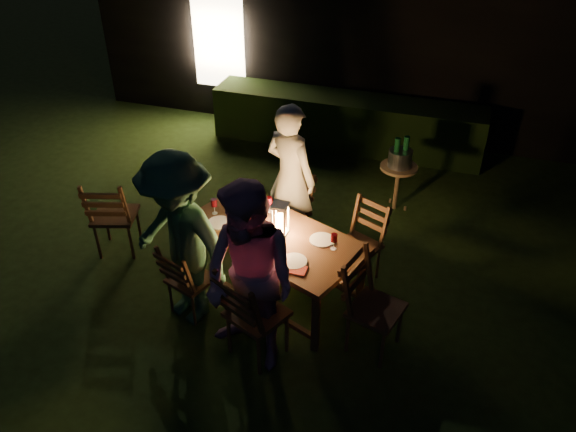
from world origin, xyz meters
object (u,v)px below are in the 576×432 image
(side_table, at_px, (398,171))
(bottle_bucket_a, at_px, (396,156))
(chair_end, at_px, (372,321))
(lantern, at_px, (280,220))
(person_opp_right, at_px, (250,280))
(chair_near_left, at_px, (191,291))
(chair_spare, at_px, (117,228))
(dining_table, at_px, (273,240))
(chair_far_left, at_px, (288,223))
(chair_far_right, at_px, (358,256))
(chair_near_right, at_px, (256,328))
(person_house_side, at_px, (290,177))
(ice_bucket, at_px, (400,158))
(bottle_bucket_b, at_px, (405,154))
(person_opp_left, at_px, (180,241))
(bottle_table, at_px, (255,213))

(side_table, height_order, bottle_bucket_a, bottle_bucket_a)
(chair_end, relative_size, lantern, 2.99)
(person_opp_right, xyz_separation_m, bottle_bucket_a, (0.80, 2.93, -0.14))
(chair_near_left, bearing_deg, chair_spare, 171.21)
(dining_table, bearing_deg, lantern, 45.00)
(dining_table, bearing_deg, chair_spare, -161.88)
(chair_far_left, distance_m, side_table, 1.63)
(chair_end, relative_size, bottle_bucket_a, 3.27)
(bottle_bucket_a, bearing_deg, lantern, -113.39)
(chair_far_right, bearing_deg, chair_spare, 32.85)
(chair_near_right, relative_size, person_house_side, 0.61)
(ice_bucket, bearing_deg, chair_near_left, -122.76)
(side_table, bearing_deg, chair_spare, -146.87)
(person_house_side, height_order, bottle_bucket_b, person_house_side)
(chair_near_right, height_order, lantern, lantern)
(person_opp_right, bearing_deg, chair_near_left, 176.73)
(side_table, bearing_deg, chair_near_left, -122.76)
(chair_spare, distance_m, side_table, 3.53)
(person_house_side, height_order, person_opp_right, person_opp_right)
(chair_near_right, xyz_separation_m, person_opp_left, (-0.85, 0.29, 0.60))
(lantern, bearing_deg, bottle_table, 167.89)
(chair_end, xyz_separation_m, bottle_bucket_a, (-0.22, 2.46, 0.48))
(person_opp_left, bearing_deg, person_opp_right, -0.00)
(person_house_side, bearing_deg, ice_bucket, -112.62)
(chair_far_left, xyz_separation_m, side_table, (1.10, 1.17, 0.27))
(bottle_table, relative_size, ice_bucket, 0.93)
(chair_near_right, height_order, bottle_table, chair_near_right)
(dining_table, distance_m, lantern, 0.24)
(side_table, relative_size, bottle_bucket_a, 2.00)
(chair_spare, height_order, bottle_bucket_b, chair_spare)
(chair_near_right, xyz_separation_m, person_house_side, (-0.25, 1.81, 0.57))
(dining_table, distance_m, chair_far_right, 1.03)
(chair_near_right, xyz_separation_m, bottle_bucket_a, (0.79, 2.89, 0.47))
(dining_table, height_order, person_opp_left, person_opp_left)
(chair_far_right, distance_m, bottle_bucket_a, 1.58)
(chair_spare, height_order, ice_bucket, chair_spare)
(dining_table, distance_m, person_opp_right, 0.97)
(dining_table, bearing_deg, person_house_side, 118.76)
(person_opp_left, bearing_deg, bottle_table, 76.29)
(chair_near_left, distance_m, chair_end, 1.84)
(dining_table, relative_size, bottle_bucket_b, 6.43)
(chair_spare, bearing_deg, person_opp_left, -46.42)
(chair_spare, relative_size, bottle_bucket_b, 3.31)
(chair_far_left, bearing_deg, chair_spare, 51.06)
(chair_near_left, bearing_deg, dining_table, 56.93)
(person_opp_left, xyz_separation_m, bottle_table, (0.49, 0.69, -0.02))
(person_house_side, distance_m, person_opp_right, 1.87)
(chair_end, bearing_deg, person_opp_left, -70.28)
(chair_near_right, height_order, chair_far_left, chair_near_right)
(ice_bucket, bearing_deg, bottle_bucket_b, 38.66)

